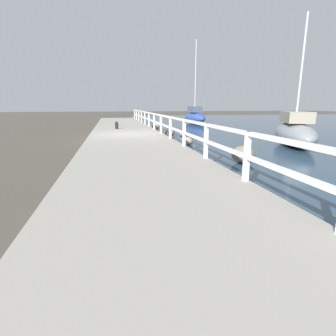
% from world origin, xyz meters
% --- Properties ---
extents(ground_plane, '(120.00, 120.00, 0.00)m').
position_xyz_m(ground_plane, '(0.00, 0.00, 0.00)').
color(ground_plane, '#4C473D').
extents(dock_walkway, '(3.82, 36.00, 0.26)m').
position_xyz_m(dock_walkway, '(0.00, 0.00, 0.13)').
color(dock_walkway, '#9E998E').
rests_on(dock_walkway, ground).
extents(railing, '(0.10, 32.50, 0.99)m').
position_xyz_m(railing, '(1.81, 0.00, 0.93)').
color(railing, white).
rests_on(railing, dock_walkway).
extents(boulder_mid_strip, '(0.66, 0.59, 0.49)m').
position_xyz_m(boulder_mid_strip, '(2.41, 5.20, 0.25)').
color(boulder_mid_strip, gray).
rests_on(boulder_mid_strip, ground).
extents(boulder_near_dock, '(0.37, 0.33, 0.27)m').
position_xyz_m(boulder_near_dock, '(3.22, 0.69, 0.14)').
color(boulder_near_dock, gray).
rests_on(boulder_near_dock, ground).
extents(boulder_water_edge, '(0.59, 0.53, 0.44)m').
position_xyz_m(boulder_water_edge, '(2.42, 0.63, 0.22)').
color(boulder_water_edge, slate).
rests_on(boulder_water_edge, ground).
extents(boulder_far_strip, '(0.47, 0.43, 0.35)m').
position_xyz_m(boulder_far_strip, '(2.54, -2.67, 0.18)').
color(boulder_far_strip, gray).
rests_on(boulder_far_strip, ground).
extents(boulder_upstream, '(0.72, 0.64, 0.54)m').
position_xyz_m(boulder_upstream, '(3.16, -6.60, 0.27)').
color(boulder_upstream, slate).
rests_on(boulder_upstream, ground).
extents(mooring_bollard, '(0.21, 0.21, 0.46)m').
position_xyz_m(mooring_bollard, '(-0.45, 3.23, 0.49)').
color(mooring_bollard, black).
rests_on(mooring_bollard, dock_walkway).
extents(sailboat_gray, '(3.08, 4.65, 5.32)m').
position_xyz_m(sailboat_gray, '(7.02, -3.84, 0.61)').
color(sailboat_gray, gray).
rests_on(sailboat_gray, water_surface).
extents(sailboat_blue, '(1.55, 4.34, 7.51)m').
position_xyz_m(sailboat_blue, '(7.11, 10.72, 0.66)').
color(sailboat_blue, '#2D4C9E').
rests_on(sailboat_blue, water_surface).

